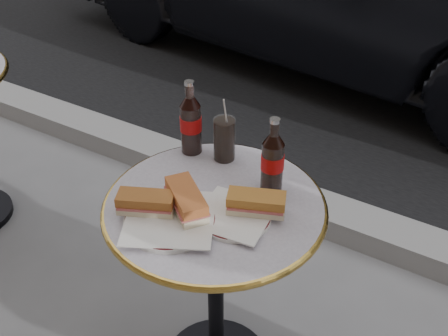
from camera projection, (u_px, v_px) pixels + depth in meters
The scene contains 10 objects.
curb at pixel (320, 213), 2.56m from camera, with size 40.00×0.20×0.12m, color gray.
bistro_table at pixel (216, 294), 1.75m from camera, with size 0.62×0.62×0.73m, color #BAB2C4, non-canonical shape.
plate_left at pixel (170, 220), 1.47m from camera, with size 0.24×0.24×0.01m, color silver.
plate_right at pixel (234, 217), 1.48m from camera, with size 0.20×0.20×0.01m, color white.
sandwich_left_a at pixel (146, 204), 1.47m from camera, with size 0.15×0.07×0.05m, color #A25D29.
sandwich_left_b at pixel (186, 201), 1.48m from camera, with size 0.17×0.08×0.06m, color #B8602E.
sandwich_right at pixel (256, 204), 1.48m from camera, with size 0.15×0.07×0.05m, color #B3702D.
cola_bottle_left at pixel (191, 117), 1.68m from camera, with size 0.07×0.07×0.24m, color black, non-canonical shape.
cola_bottle_right at pixel (273, 156), 1.52m from camera, with size 0.07×0.07×0.23m, color black, non-canonical shape.
cola_glass at pixel (224, 139), 1.68m from camera, with size 0.07×0.07×0.14m, color black.
Camera 1 is at (0.64, -1.01, 1.70)m, focal length 45.00 mm.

